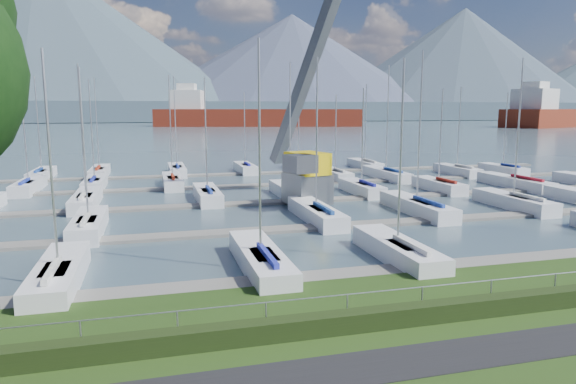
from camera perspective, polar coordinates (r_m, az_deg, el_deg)
name	(u,v)px	position (r m, az deg, el deg)	size (l,w,h in m)	color
path	(412,361)	(17.29, 13.62, -17.79)	(160.00, 2.00, 0.04)	black
water	(165,124)	(276.66, -13.51, 7.31)	(800.00, 540.00, 0.20)	#435763
hedge	(377,318)	(19.25, 9.87, -13.66)	(80.00, 0.70, 0.70)	black
fence	(373,292)	(19.27, 9.43, -10.89)	(0.04, 0.04, 80.00)	#94969C
foothill	(161,111)	(346.52, -13.88, 8.70)	(900.00, 80.00, 12.00)	#465967
mountains	(167,58)	(423.11, -13.31, 14.30)	(1190.00, 360.00, 115.00)	#3C4D59
docks	(246,204)	(43.85, -4.73, -1.31)	(90.00, 41.60, 0.25)	gray
crane	(308,138)	(43.91, 2.28, 6.03)	(7.18, 13.09, 22.35)	slate
cargo_ship_mid	(249,118)	(239.79, -4.31, 8.23)	(95.22, 39.00, 21.50)	maroon
cargo_ship_east	(560,117)	(266.25, 28.01, 7.32)	(80.09, 44.98, 21.50)	maroon
sailboat_fleet	(215,136)	(46.20, -8.14, 6.23)	(75.52, 49.86, 13.36)	silver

